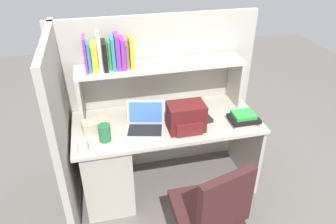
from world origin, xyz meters
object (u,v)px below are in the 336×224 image
Objects in this scene: tissue_box at (96,126)px; backpack at (186,118)px; office_chair at (209,221)px; paper_cup at (83,146)px; computer_mouse at (207,119)px; snack_canister at (105,133)px; laptop at (145,124)px.

backpack is at bearing -21.30° from tissue_box.
backpack reaches higher than office_chair.
computer_mouse is at bearing 10.99° from paper_cup.
snack_canister reaches higher than tissue_box.
tissue_box is at bearing 167.08° from computer_mouse.
paper_cup is at bearing -50.84° from office_chair.
backpack is 2.14× the size of snack_canister.
snack_canister is (0.06, -0.15, 0.02)m from tissue_box.
laptop is 0.55m from computer_mouse.
computer_mouse is 0.99× the size of paper_cup.
laptop is at bearing 14.29° from snack_canister.
paper_cup is 0.48× the size of tissue_box.
paper_cup is (-0.83, -0.11, -0.06)m from backpack.
computer_mouse is at bearing -13.30° from tissue_box.
laptop is 1.65× the size of tissue_box.
snack_canister is at bearing -179.80° from backpack.
paper_cup is (-0.51, -0.20, 0.00)m from laptop.
tissue_box is (-0.40, 0.06, -0.00)m from laptop.
paper_cup is at bearing -122.45° from tissue_box.
paper_cup is at bearing -158.65° from laptop.
office_chair reaches higher than computer_mouse.
backpack is at bearing -167.32° from computer_mouse.
computer_mouse is 0.74× the size of snack_canister.
backpack is at bearing 0.20° from snack_canister.
paper_cup is at bearing -172.16° from backpack.
snack_canister is at bearing 33.41° from paper_cup.
office_chair is (0.70, -0.83, -0.39)m from tissue_box.
laptop is 0.35m from snack_canister.
laptop reaches higher than office_chair.
backpack is 0.82m from office_chair.
snack_canister is (-0.88, -0.09, 0.05)m from computer_mouse.
snack_canister is (-0.66, -0.00, -0.04)m from backpack.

